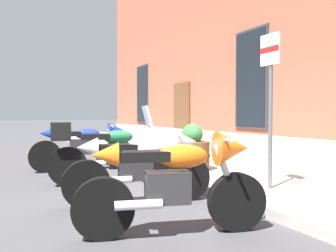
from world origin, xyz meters
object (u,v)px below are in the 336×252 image
motorcycle_blue_sport (87,144)px  parking_sign (270,87)px  motorcycle_white_sport (145,163)px  motorcycle_green_touring (106,151)px  motorcycle_orange_sport (180,178)px  barrel_planter (192,152)px

motorcycle_blue_sport → parking_sign: 4.15m
motorcycle_white_sport → motorcycle_green_touring: bearing=-176.1°
motorcycle_blue_sport → motorcycle_orange_sport: (4.39, -0.09, 0.00)m
motorcycle_blue_sport → barrel_planter: bearing=45.4°
parking_sign → barrel_planter: bearing=-175.5°
motorcycle_green_touring → motorcycle_white_sport: 1.52m
barrel_planter → motorcycle_orange_sport: bearing=-32.3°
motorcycle_orange_sport → parking_sign: size_ratio=0.85×
motorcycle_white_sport → barrel_planter: 2.18m
parking_sign → motorcycle_blue_sport: bearing=-153.2°
motorcycle_white_sport → motorcycle_orange_sport: motorcycle_orange_sport is taller
motorcycle_green_touring → motorcycle_orange_sport: size_ratio=1.11×
motorcycle_orange_sport → motorcycle_white_sport: bearing=173.4°
motorcycle_blue_sport → motorcycle_green_touring: bearing=-1.7°
motorcycle_orange_sport → barrel_planter: (-2.76, 1.75, -0.08)m
barrel_planter → motorcycle_blue_sport: bearing=-134.6°
motorcycle_white_sport → parking_sign: (0.48, 1.75, 1.04)m
motorcycle_green_touring → barrel_planter: 1.70m
motorcycle_green_touring → motorcycle_orange_sport: 2.80m
motorcycle_white_sport → parking_sign: bearing=74.8°
motorcycle_green_touring → parking_sign: parking_sign is taller
motorcycle_orange_sport → barrel_planter: bearing=147.7°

